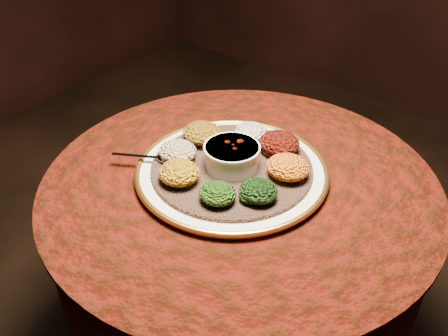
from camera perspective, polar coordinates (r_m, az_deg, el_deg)
The scene contains 13 objects.
table at distance 1.32m, azimuth 1.71°, elevation -7.63°, with size 0.96×0.96×0.73m.
platter at distance 1.21m, azimuth 0.89°, elevation -0.38°, with size 0.59×0.59×0.02m.
injera at distance 1.21m, azimuth 0.89°, elevation 0.03°, with size 0.39×0.39×0.01m, color brown.
stew_bowl at distance 1.18m, azimuth 0.91°, elevation 1.51°, with size 0.14×0.14×0.06m.
spoon at distance 1.23m, azimuth -7.25°, elevation 1.16°, with size 0.15×0.09×0.01m.
portion_ayib at distance 1.30m, azimuth 3.02°, elevation 4.17°, with size 0.08×0.08×0.04m, color white.
portion_kitfo at distance 1.25m, azimuth 6.33°, elevation 2.86°, with size 0.10×0.10×0.05m, color black.
portion_tikil at distance 1.17m, azimuth 7.30°, elevation 0.10°, with size 0.10×0.10×0.05m, color #B07C0E.
portion_gomen at distance 1.09m, azimuth 3.97°, elevation -2.60°, with size 0.09×0.08×0.04m, color black.
portion_mixveg at distance 1.09m, azimuth -0.73°, elevation -2.92°, with size 0.08×0.08×0.04m, color maroon.
portion_kik at distance 1.15m, azimuth -5.14°, elevation -0.53°, with size 0.10×0.09×0.05m, color #BF8F10.
portion_timatim at distance 1.22m, azimuth -5.31°, elevation 1.91°, with size 0.09×0.09×0.05m, color maroon.
portion_shiro at distance 1.28m, azimuth -2.50°, elevation 4.03°, with size 0.10×0.10×0.05m, color #8D6411.
Camera 1 is at (0.55, -0.79, 1.46)m, focal length 40.00 mm.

